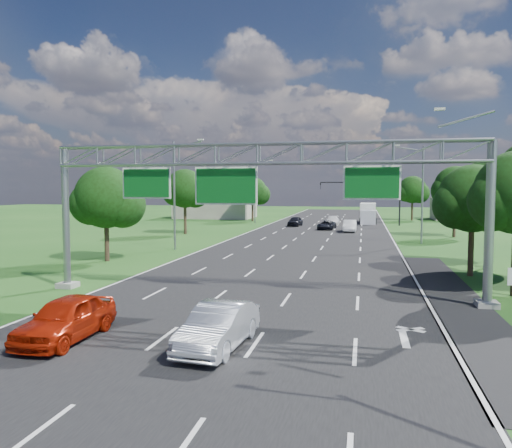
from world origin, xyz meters
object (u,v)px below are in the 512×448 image
(traffic_signal, at_px, (376,192))
(box_truck, at_px, (368,214))
(red_coupe, at_px, (66,318))
(silver_sedan, at_px, (219,326))
(sign_gantry, at_px, (260,166))

(traffic_signal, bearing_deg, box_truck, 102.75)
(traffic_signal, xyz_separation_m, red_coupe, (-12.77, -61.92, -4.33))
(red_coupe, height_order, silver_sedan, red_coupe)
(traffic_signal, height_order, silver_sedan, traffic_signal)
(silver_sedan, bearing_deg, red_coupe, -172.22)
(traffic_signal, bearing_deg, sign_gantry, -97.68)
(sign_gantry, xyz_separation_m, silver_sedan, (0.28, -8.61, -6.10))
(traffic_signal, distance_m, silver_sedan, 62.15)
(traffic_signal, height_order, box_truck, traffic_signal)
(sign_gantry, bearing_deg, box_truck, 84.05)
(red_coupe, xyz_separation_m, silver_sedan, (5.90, 0.30, -0.04))
(red_coupe, relative_size, box_truck, 0.57)
(sign_gantry, bearing_deg, red_coupe, -122.23)
(red_coupe, distance_m, silver_sedan, 5.90)
(silver_sedan, relative_size, box_truck, 0.56)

